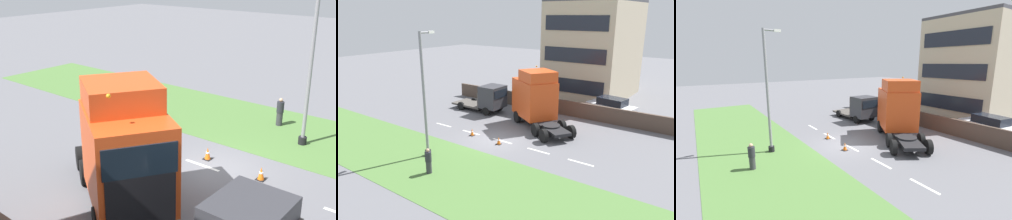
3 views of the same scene
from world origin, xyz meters
The scene contains 8 objects.
ground_plane centered at (0.00, 0.00, 0.00)m, with size 120.00×120.00×0.00m, color slate.
grass_verge centered at (-6.00, 0.00, 0.01)m, with size 7.00×44.00×0.01m.
lane_markings centered at (0.00, -0.70, 0.00)m, with size 0.16×14.60×0.00m.
lorry_cab centered at (4.81, -0.67, 2.42)m, with size 5.84×7.05×4.95m.
lamp_post centered at (-5.06, 1.81, 3.78)m, with size 1.32×0.41×8.31m.
pedestrian centered at (-6.82, -0.26, 0.78)m, with size 0.39×0.39×1.60m.
traffic_cone_lead centered at (-0.67, -0.87, 0.28)m, with size 0.36×0.36×0.58m.
traffic_cone_trailing centered at (-0.46, 1.96, 0.28)m, with size 0.36×0.36×0.58m.
Camera 1 is at (14.13, 8.95, 8.49)m, focal length 45.00 mm.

